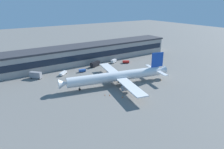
# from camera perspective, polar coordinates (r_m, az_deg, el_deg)

# --- Properties ---
(ground_plane) EXTENTS (600.00, 600.00, 0.00)m
(ground_plane) POSITION_cam_1_polar(r_m,az_deg,el_deg) (121.46, 3.59, -1.75)
(ground_plane) COLOR slate
(terminal_building) EXTENTS (146.13, 19.25, 13.21)m
(terminal_building) POSITION_cam_1_polar(r_m,az_deg,el_deg) (159.93, -7.11, 5.96)
(terminal_building) COLOR #9E9993
(terminal_building) RESTS_ON ground_plane
(airliner) EXTENTS (63.21, 54.65, 16.39)m
(airliner) POSITION_cam_1_polar(r_m,az_deg,el_deg) (113.94, 1.54, -0.50)
(airliner) COLOR white
(airliner) RESTS_ON ground_plane
(catering_truck) EXTENTS (6.82, 7.03, 4.15)m
(catering_truck) POSITION_cam_1_polar(r_m,az_deg,el_deg) (132.55, -20.64, -0.10)
(catering_truck) COLOR gray
(catering_truck) RESTS_ON ground_plane
(pushback_tractor) EXTENTS (5.45, 4.43, 1.75)m
(pushback_tractor) POSITION_cam_1_polar(r_m,az_deg,el_deg) (155.99, 3.92, 3.58)
(pushback_tractor) COLOR red
(pushback_tractor) RESTS_ON ground_plane
(crew_van) EXTENTS (5.64, 4.24, 2.55)m
(crew_van) POSITION_cam_1_polar(r_m,az_deg,el_deg) (156.15, 0.45, 3.81)
(crew_van) COLOR white
(crew_van) RESTS_ON ground_plane
(follow_me_car) EXTENTS (4.55, 2.35, 1.85)m
(follow_me_car) POSITION_cam_1_polar(r_m,az_deg,el_deg) (137.24, -8.28, 1.14)
(follow_me_car) COLOR #2651A5
(follow_me_car) RESTS_ON ground_plane
(belt_loader) EXTENTS (6.20, 5.62, 1.95)m
(belt_loader) POSITION_cam_1_polar(r_m,az_deg,el_deg) (134.09, -13.56, 0.36)
(belt_loader) COLOR white
(belt_loader) RESTS_ON ground_plane
(fuel_truck) EXTENTS (8.81, 6.01, 3.35)m
(fuel_truck) POSITION_cam_1_polar(r_m,az_deg,el_deg) (147.98, -4.66, 3.00)
(fuel_truck) COLOR black
(fuel_truck) RESTS_ON ground_plane
(traffic_cone_0) EXTENTS (0.60, 0.60, 0.74)m
(traffic_cone_0) POSITION_cam_1_polar(r_m,az_deg,el_deg) (125.45, 13.54, -1.39)
(traffic_cone_0) COLOR #F2590C
(traffic_cone_0) RESTS_ON ground_plane
(traffic_cone_1) EXTENTS (0.53, 0.53, 0.66)m
(traffic_cone_1) POSITION_cam_1_polar(r_m,az_deg,el_deg) (102.45, -0.63, -5.78)
(traffic_cone_1) COLOR #F2590C
(traffic_cone_1) RESTS_ON ground_plane
(traffic_cone_2) EXTENTS (0.48, 0.48, 0.59)m
(traffic_cone_2) POSITION_cam_1_polar(r_m,az_deg,el_deg) (102.81, -1.99, -5.72)
(traffic_cone_2) COLOR #F2590C
(traffic_cone_2) RESTS_ON ground_plane
(traffic_cone_3) EXTENTS (0.57, 0.57, 0.71)m
(traffic_cone_3) POSITION_cam_1_polar(r_m,az_deg,el_deg) (100.72, 2.93, -6.26)
(traffic_cone_3) COLOR #F2590C
(traffic_cone_3) RESTS_ON ground_plane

